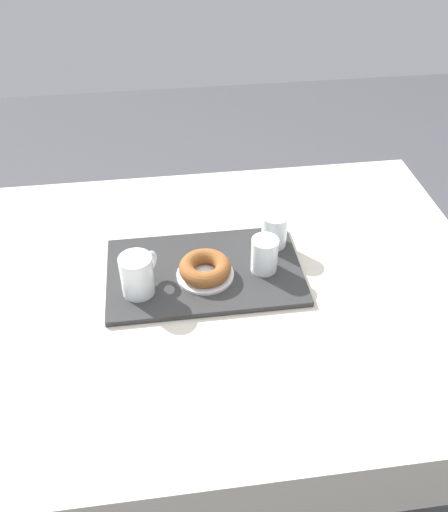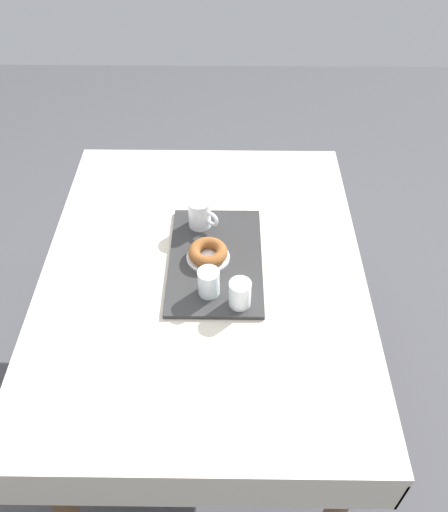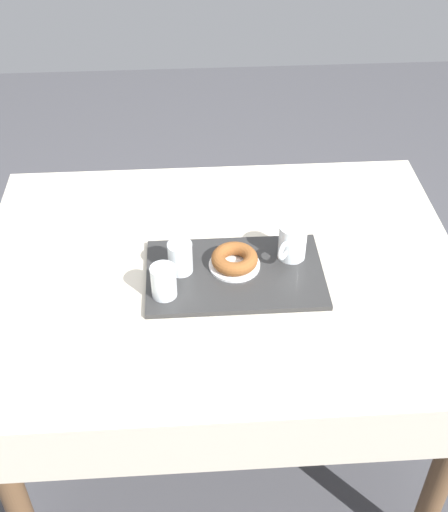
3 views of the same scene
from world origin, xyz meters
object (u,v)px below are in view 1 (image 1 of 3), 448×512
object	(u,v)px
dining_table	(220,316)
water_glass_near	(264,256)
water_glass_far	(274,232)
tea_mug_left	(138,276)
donut_plate_left	(205,275)
serving_tray	(204,272)
sugar_donut_left	(205,268)

from	to	relation	value
dining_table	water_glass_near	xyz separation A→B (m)	(-0.11, -0.02, 0.16)
water_glass_far	dining_table	bearing A→B (deg)	36.69
tea_mug_left	donut_plate_left	world-z (taller)	tea_mug_left
serving_tray	tea_mug_left	world-z (taller)	tea_mug_left
water_glass_near	sugar_donut_left	world-z (taller)	water_glass_near
dining_table	serving_tray	distance (m)	0.12
serving_tray	water_glass_near	bearing A→B (deg)	173.44
dining_table	donut_plate_left	xyz separation A→B (m)	(0.03, -0.01, 0.12)
dining_table	water_glass_far	distance (m)	0.24
sugar_donut_left	tea_mug_left	bearing A→B (deg)	11.23
serving_tray	water_glass_near	xyz separation A→B (m)	(-0.14, 0.02, 0.05)
water_glass_near	dining_table	bearing A→B (deg)	11.72
dining_table	sugar_donut_left	distance (m)	0.15
dining_table	sugar_donut_left	size ratio (longest dim) A/B	10.56
dining_table	water_glass_far	bearing A→B (deg)	-143.31
serving_tray	donut_plate_left	xyz separation A→B (m)	(0.00, 0.02, 0.01)
tea_mug_left	sugar_donut_left	world-z (taller)	tea_mug_left
serving_tray	water_glass_far	distance (m)	0.20
donut_plate_left	sugar_donut_left	bearing A→B (deg)	-90.00
donut_plate_left	dining_table	bearing A→B (deg)	154.78
tea_mug_left	donut_plate_left	size ratio (longest dim) A/B	0.76
water_glass_near	donut_plate_left	distance (m)	0.14
sugar_donut_left	water_glass_far	bearing A→B (deg)	-152.10
serving_tray	donut_plate_left	size ratio (longest dim) A/B	3.41
tea_mug_left	water_glass_near	size ratio (longest dim) A/B	1.18
tea_mug_left	water_glass_far	distance (m)	0.35
tea_mug_left	sugar_donut_left	bearing A→B (deg)	-168.77
donut_plate_left	sugar_donut_left	distance (m)	0.02
water_glass_far	water_glass_near	bearing A→B (deg)	64.83
tea_mug_left	donut_plate_left	distance (m)	0.16
dining_table	donut_plate_left	distance (m)	0.13
tea_mug_left	water_glass_near	xyz separation A→B (m)	(-0.29, -0.04, -0.01)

